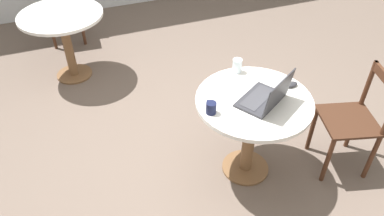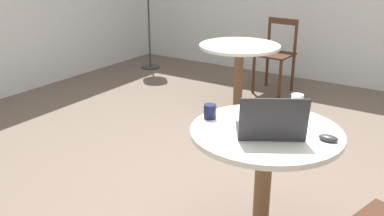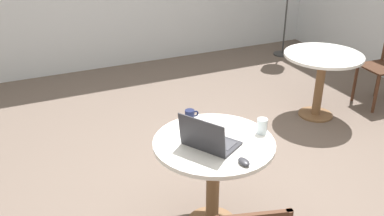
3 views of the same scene
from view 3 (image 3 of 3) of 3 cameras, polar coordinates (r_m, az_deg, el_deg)
The scene contains 8 objects.
ground_plane at distance 3.69m, azimuth 3.38°, elevation -10.33°, with size 16.00×16.00×0.00m, color #66564C.
cafe_table_near at distance 2.97m, azimuth 2.87°, elevation -6.99°, with size 0.83×0.83×0.72m.
cafe_table_mid at distance 4.79m, azimuth 16.93°, elevation 5.15°, with size 0.83×0.83×0.72m.
chair_mid_right at distance 5.38m, azimuth 24.17°, elevation 4.88°, with size 0.42×0.42×0.87m.
laptop at distance 2.80m, azimuth 2.24°, elevation -4.29°, with size 0.40×0.43×0.24m.
mouse at distance 2.66m, azimuth 6.93°, elevation -7.13°, with size 0.06×0.10×0.03m.
mug at distance 3.13m, azimuth -0.26°, elevation -0.97°, with size 0.11×0.07×0.08m.
drinking_glass at distance 2.99m, azimuth 9.33°, elevation -2.39°, with size 0.07×0.07×0.11m.
Camera 3 is at (-1.42, -2.61, 2.18)m, focal length 40.00 mm.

